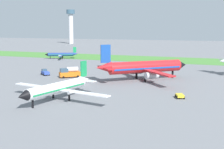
% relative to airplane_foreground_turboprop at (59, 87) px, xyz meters
% --- Properties ---
extents(ground_plane, '(600.00, 600.00, 0.00)m').
position_rel_airplane_foreground_turboprop_xyz_m(ground_plane, '(-3.93, 16.84, -2.81)').
color(ground_plane, slate).
extents(grass_taxiway_strip, '(360.00, 28.00, 0.08)m').
position_rel_airplane_foreground_turboprop_xyz_m(grass_taxiway_strip, '(-3.93, 90.28, -2.77)').
color(grass_taxiway_strip, '#478438').
rests_on(grass_taxiway_strip, ground_plane).
extents(airplane_foreground_turboprop, '(25.51, 21.95, 7.69)m').
position_rel_airplane_foreground_turboprop_xyz_m(airplane_foreground_turboprop, '(0.00, 0.00, 0.00)').
color(airplane_foreground_turboprop, white).
rests_on(airplane_foreground_turboprop, ground_plane).
extents(airplane_midfield_jet, '(24.48, 24.02, 10.81)m').
position_rel_airplane_foreground_turboprop_xyz_m(airplane_midfield_jet, '(10.19, 31.00, 1.08)').
color(airplane_midfield_jet, red).
rests_on(airplane_midfield_jet, ground_plane).
extents(airplane_taxiing_turboprop, '(15.53, 17.86, 5.82)m').
position_rel_airplane_foreground_turboprop_xyz_m(airplane_taxiing_turboprop, '(-45.37, 76.18, -0.69)').
color(airplane_taxiing_turboprop, navy).
rests_on(airplane_taxiing_turboprop, ground_plane).
extents(pushback_tug_near_gate, '(3.95, 3.63, 1.95)m').
position_rel_airplane_foreground_turboprop_xyz_m(pushback_tug_near_gate, '(-22.64, 28.25, -1.90)').
color(pushback_tug_near_gate, '#334FB2').
rests_on(pushback_tug_near_gate, ground_plane).
extents(baggage_cart_midfield, '(2.51, 2.86, 0.90)m').
position_rel_airplane_foreground_turboprop_xyz_m(baggage_cart_midfield, '(23.99, 11.48, -2.24)').
color(baggage_cart_midfield, yellow).
rests_on(baggage_cart_midfield, ground_plane).
extents(fuel_truck_by_runway, '(6.40, 6.18, 3.29)m').
position_rel_airplane_foreground_turboprop_xyz_m(fuel_truck_by_runway, '(-12.78, 27.08, -1.23)').
color(fuel_truck_by_runway, orange).
rests_on(fuel_truck_by_runway, ground_plane).
extents(control_tower, '(8.00, 8.00, 32.54)m').
position_rel_airplane_foreground_turboprop_xyz_m(control_tower, '(-111.51, 203.79, 16.61)').
color(control_tower, silver).
rests_on(control_tower, ground_plane).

